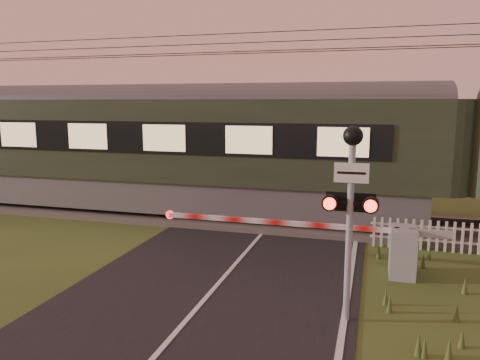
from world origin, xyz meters
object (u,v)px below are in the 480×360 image
(train, at_px, (464,156))
(picket_fence, at_px, (433,236))
(crossing_signal, at_px, (351,190))
(boom_gate, at_px, (388,248))

(train, distance_m, picket_fence, 2.88)
(train, relative_size, crossing_signal, 12.79)
(boom_gate, relative_size, crossing_signal, 1.95)
(train, xyz_separation_m, picket_fence, (-0.91, -1.89, -1.97))
(picket_fence, bearing_deg, crossing_signal, -112.46)
(crossing_signal, distance_m, picket_fence, 5.55)
(boom_gate, distance_m, picket_fence, 2.45)
(boom_gate, bearing_deg, train, 62.28)
(boom_gate, height_order, crossing_signal, crossing_signal)
(crossing_signal, xyz_separation_m, picket_fence, (1.98, 4.78, -2.01))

